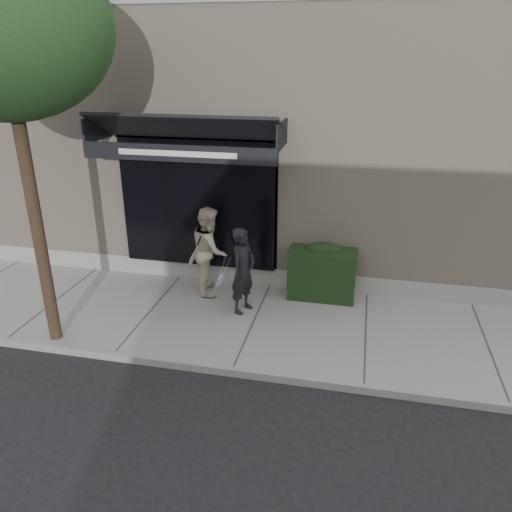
% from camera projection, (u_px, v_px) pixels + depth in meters
% --- Properties ---
extents(ground, '(80.00, 80.00, 0.00)m').
position_uv_depth(ground, '(254.00, 326.00, 9.16)').
color(ground, black).
rests_on(ground, ground).
extents(sidewalk, '(20.00, 3.00, 0.12)m').
position_uv_depth(sidewalk, '(254.00, 323.00, 9.14)').
color(sidewalk, gray).
rests_on(sidewalk, ground).
extents(curb, '(20.00, 0.10, 0.14)m').
position_uv_depth(curb, '(233.00, 372.00, 7.73)').
color(curb, gray).
rests_on(curb, ground).
extents(building_facade, '(14.30, 8.04, 5.64)m').
position_uv_depth(building_facade, '(296.00, 134.00, 12.60)').
color(building_facade, '#BFAC92').
rests_on(building_facade, ground).
extents(hedge, '(1.30, 0.70, 1.14)m').
position_uv_depth(hedge, '(322.00, 271.00, 9.82)').
color(hedge, black).
rests_on(hedge, sidewalk).
extents(street_tree, '(3.00, 3.00, 6.28)m').
position_uv_depth(street_tree, '(2.00, 27.00, 6.73)').
color(street_tree, black).
rests_on(street_tree, ground).
extents(pedestrian_front, '(0.78, 0.88, 1.64)m').
position_uv_depth(pedestrian_front, '(243.00, 271.00, 9.15)').
color(pedestrian_front, black).
rests_on(pedestrian_front, sidewalk).
extents(pedestrian_back, '(0.90, 1.02, 1.77)m').
position_uv_depth(pedestrian_back, '(210.00, 250.00, 9.92)').
color(pedestrian_back, beige).
rests_on(pedestrian_back, sidewalk).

